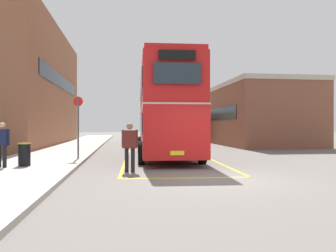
% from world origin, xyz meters
% --- Properties ---
extents(ground_plane, '(135.60, 135.60, 0.00)m').
position_xyz_m(ground_plane, '(0.00, 14.40, 0.00)').
color(ground_plane, '#66605B').
extents(sidewalk_left, '(4.00, 57.60, 0.14)m').
position_xyz_m(sidewalk_left, '(-6.50, 16.80, 0.07)').
color(sidewalk_left, '#A39E93').
rests_on(sidewalk_left, ground).
extents(brick_building_left, '(6.37, 20.23, 9.89)m').
position_xyz_m(brick_building_left, '(-11.25, 19.87, 4.94)').
color(brick_building_left, brown).
rests_on(brick_building_left, ground).
extents(depot_building_right, '(6.69, 14.28, 5.26)m').
position_xyz_m(depot_building_right, '(8.78, 19.34, 2.64)').
color(depot_building_right, brown).
rests_on(depot_building_right, ground).
extents(double_decker_bus, '(3.18, 10.09, 4.75)m').
position_xyz_m(double_decker_bus, '(-0.59, 7.35, 2.51)').
color(double_decker_bus, black).
rests_on(double_decker_bus, ground).
extents(single_deck_bus, '(3.10, 8.25, 3.02)m').
position_xyz_m(single_deck_bus, '(3.39, 25.50, 1.64)').
color(single_deck_bus, black).
rests_on(single_deck_bus, ground).
extents(pedestrian_boarding, '(0.57, 0.32, 1.74)m').
position_xyz_m(pedestrian_boarding, '(-2.55, 2.01, 1.01)').
color(pedestrian_boarding, black).
rests_on(pedestrian_boarding, ground).
extents(pedestrian_waiting_near, '(0.54, 0.32, 1.62)m').
position_xyz_m(pedestrian_waiting_near, '(-7.11, 2.82, 1.07)').
color(pedestrian_waiting_near, black).
rests_on(pedestrian_waiting_near, sidewalk_left).
extents(litter_bin, '(0.46, 0.46, 0.86)m').
position_xyz_m(litter_bin, '(-6.44, 3.19, 0.57)').
color(litter_bin, black).
rests_on(litter_bin, sidewalk_left).
extents(bus_stop_sign, '(0.43, 0.14, 2.84)m').
position_xyz_m(bus_stop_sign, '(-4.83, 5.83, 1.84)').
color(bus_stop_sign, '#4C4C51').
rests_on(bus_stop_sign, sidewalk_left).
extents(bay_marking_yellow, '(4.73, 12.16, 0.01)m').
position_xyz_m(bay_marking_yellow, '(-0.62, 5.45, 0.00)').
color(bay_marking_yellow, gold).
rests_on(bay_marking_yellow, ground).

